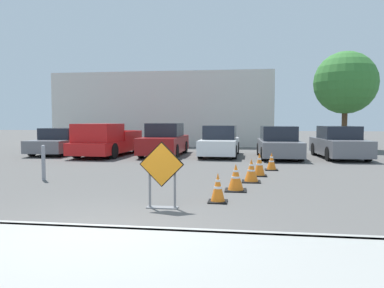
{
  "coord_description": "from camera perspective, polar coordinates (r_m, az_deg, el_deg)",
  "views": [
    {
      "loc": [
        2.18,
        -5.37,
        1.76
      ],
      "look_at": [
        -0.3,
        12.15,
        0.64
      ],
      "focal_mm": 35.0,
      "sensor_mm": 36.0,
      "label": 1
    }
  ],
  "objects": [
    {
      "name": "ground_plane",
      "position": [
        15.63,
        -0.02,
        -2.83
      ],
      "size": [
        96.0,
        96.0,
        0.0
      ],
      "primitive_type": "plane",
      "color": "#565451"
    },
    {
      "name": "sidewalk_strip",
      "position": [
        4.95,
        -19.43,
        -16.49
      ],
      "size": [
        25.91,
        2.51,
        0.14
      ],
      "color": "#999993",
      "rests_on": "ground_plane"
    },
    {
      "name": "curb_lip",
      "position": [
        6.04,
        -13.79,
        -12.7
      ],
      "size": [
        25.91,
        0.2,
        0.14
      ],
      "color": "#999993",
      "rests_on": "ground_plane"
    },
    {
      "name": "road_closed_sign",
      "position": [
        7.46,
        -4.62,
        -4.23
      ],
      "size": [
        0.9,
        0.2,
        1.34
      ],
      "color": "black",
      "rests_on": "ground_plane"
    },
    {
      "name": "traffic_cone_nearest",
      "position": [
        8.08,
        3.96,
        -6.7
      ],
      "size": [
        0.41,
        0.41,
        0.64
      ],
      "color": "black",
      "rests_on": "ground_plane"
    },
    {
      "name": "traffic_cone_second",
      "position": [
        9.41,
        6.69,
        -5.13
      ],
      "size": [
        0.54,
        0.54,
        0.68
      ],
      "color": "black",
      "rests_on": "ground_plane"
    },
    {
      "name": "traffic_cone_third",
      "position": [
        10.79,
        9.03,
        -4.06
      ],
      "size": [
        0.53,
        0.53,
        0.66
      ],
      "color": "black",
      "rests_on": "ground_plane"
    },
    {
      "name": "traffic_cone_fourth",
      "position": [
        12.0,
        10.23,
        -3.1
      ],
      "size": [
        0.47,
        0.47,
        0.74
      ],
      "color": "black",
      "rests_on": "ground_plane"
    },
    {
      "name": "traffic_cone_fifth",
      "position": [
        13.49,
        12.02,
        -2.64
      ],
      "size": [
        0.45,
        0.45,
        0.63
      ],
      "color": "black",
      "rests_on": "ground_plane"
    },
    {
      "name": "parked_car_nearest",
      "position": [
        20.73,
        -19.34,
        0.31
      ],
      "size": [
        2.03,
        4.47,
        1.36
      ],
      "rotation": [
        0.0,
        0.0,
        3.18
      ],
      "color": "slate",
      "rests_on": "ground_plane"
    },
    {
      "name": "pickup_truck",
      "position": [
        18.86,
        -13.01,
        0.37
      ],
      "size": [
        2.21,
        5.36,
        1.6
      ],
      "rotation": [
        0.0,
        0.0,
        3.09
      ],
      "color": "red",
      "rests_on": "ground_plane"
    },
    {
      "name": "parked_car_second",
      "position": [
        18.8,
        -4.19,
        0.5
      ],
      "size": [
        1.87,
        4.61,
        1.61
      ],
      "rotation": [
        0.0,
        0.0,
        3.15
      ],
      "color": "maroon",
      "rests_on": "ground_plane"
    },
    {
      "name": "parked_car_third",
      "position": [
        18.37,
        4.27,
        0.26
      ],
      "size": [
        1.84,
        4.27,
        1.51
      ],
      "rotation": [
        0.0,
        0.0,
        3.12
      ],
      "color": "white",
      "rests_on": "ground_plane"
    },
    {
      "name": "parked_car_fourth",
      "position": [
        17.94,
        13.04,
        0.06
      ],
      "size": [
        1.9,
        4.35,
        1.48
      ],
      "rotation": [
        0.0,
        0.0,
        3.17
      ],
      "color": "slate",
      "rests_on": "ground_plane"
    },
    {
      "name": "parked_car_fifth",
      "position": [
        18.66,
        21.48,
        0.08
      ],
      "size": [
        1.99,
        4.41,
        1.49
      ],
      "rotation": [
        0.0,
        0.0,
        3.19
      ],
      "color": "slate",
      "rests_on": "ground_plane"
    },
    {
      "name": "bollard_nearest",
      "position": [
        11.76,
        -21.7,
        -2.53
      ],
      "size": [
        0.12,
        0.12,
        1.04
      ],
      "color": "gray",
      "rests_on": "ground_plane"
    },
    {
      "name": "building_facade_backdrop",
      "position": [
        27.68,
        -3.96,
        5.2
      ],
      "size": [
        15.25,
        5.0,
        5.04
      ],
      "color": "beige",
      "rests_on": "ground_plane"
    },
    {
      "name": "street_tree_behind_lot",
      "position": [
        24.21,
        22.34,
        8.6
      ],
      "size": [
        3.68,
        3.68,
        5.83
      ],
      "color": "#513823",
      "rests_on": "ground_plane"
    }
  ]
}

